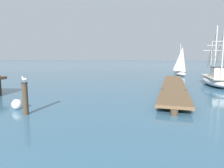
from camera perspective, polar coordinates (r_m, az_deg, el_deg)
The scene contains 6 objects.
floating_dock at distance 17.68m, azimuth 17.35°, elevation -0.33°, with size 3.03×16.33×0.53m.
fishing_boat_1 at distance 21.77m, azimuth 27.61°, elevation 1.23°, with size 2.05×7.10×5.77m.
mooring_piling at distance 10.26m, azimuth -23.79°, elevation -3.66°, with size 0.30×0.30×1.56m.
perched_seagull at distance 10.13m, azimuth -24.04°, elevation 1.30°, with size 0.37×0.23×0.27m.
mooring_buoy at distance 11.60m, azimuth -25.72°, elevation -5.25°, with size 0.55×0.55×0.62m.
distant_sailboat at distance 31.40m, azimuth 19.23°, elevation 6.15°, with size 2.65×3.94×4.75m.
Camera 1 is at (4.55, 0.12, 2.72)m, focal length 31.67 mm.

